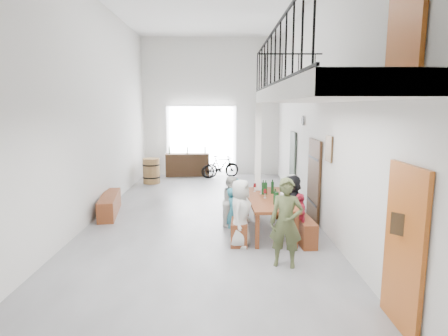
{
  "coord_description": "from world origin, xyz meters",
  "views": [
    {
      "loc": [
        0.45,
        -9.3,
        2.79
      ],
      "look_at": [
        0.49,
        -0.5,
        1.34
      ],
      "focal_mm": 30.0,
      "sensor_mm": 36.0,
      "label": 1
    }
  ],
  "objects_px": {
    "host_standing": "(286,223)",
    "bicycle_near": "(220,167)",
    "oak_barrel": "(151,171)",
    "serving_counter": "(187,165)",
    "tasting_table": "(269,202)",
    "bench_inner": "(240,222)",
    "side_bench": "(110,205)"
  },
  "relations": [
    {
      "from": "tasting_table",
      "to": "side_bench",
      "type": "distance_m",
      "value": 4.27
    },
    {
      "from": "side_bench",
      "to": "serving_counter",
      "type": "height_order",
      "value": "serving_counter"
    },
    {
      "from": "bicycle_near",
      "to": "oak_barrel",
      "type": "bearing_deg",
      "value": 96.27
    },
    {
      "from": "tasting_table",
      "to": "bench_inner",
      "type": "relative_size",
      "value": 1.1
    },
    {
      "from": "tasting_table",
      "to": "serving_counter",
      "type": "distance_m",
      "value": 7.32
    },
    {
      "from": "bench_inner",
      "to": "side_bench",
      "type": "bearing_deg",
      "value": 160.36
    },
    {
      "from": "bench_inner",
      "to": "host_standing",
      "type": "height_order",
      "value": "host_standing"
    },
    {
      "from": "oak_barrel",
      "to": "bicycle_near",
      "type": "distance_m",
      "value": 2.75
    },
    {
      "from": "bench_inner",
      "to": "serving_counter",
      "type": "distance_m",
      "value": 7.11
    },
    {
      "from": "serving_counter",
      "to": "host_standing",
      "type": "xyz_separation_m",
      "value": [
        2.52,
        -8.69,
        0.33
      ]
    },
    {
      "from": "side_bench",
      "to": "serving_counter",
      "type": "distance_m",
      "value": 5.66
    },
    {
      "from": "host_standing",
      "to": "bicycle_near",
      "type": "distance_m",
      "value": 8.46
    },
    {
      "from": "serving_counter",
      "to": "bench_inner",
      "type": "bearing_deg",
      "value": -79.8
    },
    {
      "from": "bench_inner",
      "to": "host_standing",
      "type": "bearing_deg",
      "value": -64.84
    },
    {
      "from": "host_standing",
      "to": "bicycle_near",
      "type": "relative_size",
      "value": 1.03
    },
    {
      "from": "tasting_table",
      "to": "bicycle_near",
      "type": "bearing_deg",
      "value": 97.45
    },
    {
      "from": "oak_barrel",
      "to": "host_standing",
      "type": "height_order",
      "value": "host_standing"
    },
    {
      "from": "oak_barrel",
      "to": "serving_counter",
      "type": "bearing_deg",
      "value": 50.39
    },
    {
      "from": "tasting_table",
      "to": "side_bench",
      "type": "bearing_deg",
      "value": 157.72
    },
    {
      "from": "host_standing",
      "to": "oak_barrel",
      "type": "bearing_deg",
      "value": 132.32
    },
    {
      "from": "side_bench",
      "to": "bicycle_near",
      "type": "bearing_deg",
      "value": 60.86
    },
    {
      "from": "bench_inner",
      "to": "bicycle_near",
      "type": "xyz_separation_m",
      "value": [
        -0.48,
        6.55,
        0.16
      ]
    },
    {
      "from": "bench_inner",
      "to": "serving_counter",
      "type": "relative_size",
      "value": 1.2
    },
    {
      "from": "bench_inner",
      "to": "tasting_table",
      "type": "bearing_deg",
      "value": 1.57
    },
    {
      "from": "tasting_table",
      "to": "serving_counter",
      "type": "xyz_separation_m",
      "value": [
        -2.45,
        6.9,
        -0.25
      ]
    },
    {
      "from": "host_standing",
      "to": "bench_inner",
      "type": "bearing_deg",
      "value": 126.85
    },
    {
      "from": "tasting_table",
      "to": "oak_barrel",
      "type": "bearing_deg",
      "value": 121.4
    },
    {
      "from": "tasting_table",
      "to": "bench_inner",
      "type": "bearing_deg",
      "value": 175.77
    },
    {
      "from": "side_bench",
      "to": "oak_barrel",
      "type": "relative_size",
      "value": 1.97
    },
    {
      "from": "side_bench",
      "to": "oak_barrel",
      "type": "distance_m",
      "value": 4.03
    },
    {
      "from": "tasting_table",
      "to": "bicycle_near",
      "type": "relative_size",
      "value": 1.5
    },
    {
      "from": "oak_barrel",
      "to": "serving_counter",
      "type": "xyz_separation_m",
      "value": [
        1.19,
        1.44,
        -0.0
      ]
    }
  ]
}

